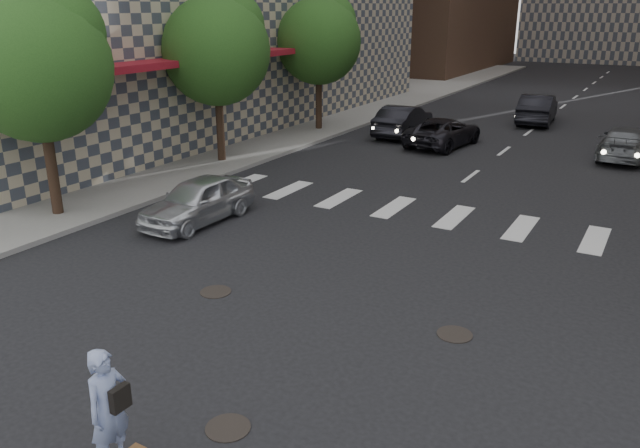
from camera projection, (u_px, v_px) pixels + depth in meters
The scene contains 14 objects.
ground at pixel (258, 337), 12.13m from camera, with size 160.00×160.00×0.00m, color black.
sidewalk_left at pixel (251, 119), 35.28m from camera, with size 13.00×80.00×0.15m, color gray.
tree_a at pixel (41, 60), 17.58m from camera, with size 4.20×4.20×6.60m.
tree_b at pixel (219, 46), 24.14m from camera, with size 4.20×4.20×6.60m.
tree_c at pixel (321, 37), 30.70m from camera, with size 4.20×4.20×6.60m.
manhole_a at pixel (228, 428), 9.51m from camera, with size 0.70×0.70×0.02m, color black.
manhole_b at pixel (216, 292), 14.04m from camera, with size 0.70×0.70×0.02m, color black.
manhole_c at pixel (455, 334), 12.22m from camera, with size 0.70×0.70×0.02m, color black.
skateboarder at pixel (109, 410), 8.32m from camera, with size 0.47×0.96×1.90m.
silver_sedan at pixel (198, 200), 18.42m from camera, with size 1.59×3.95×1.35m, color silver.
traffic_car_a at pixel (403, 121), 30.74m from camera, with size 1.59×4.57×1.51m, color black.
traffic_car_b at pixel (626, 143), 26.08m from camera, with size 1.89×4.64×1.35m, color #5A5D61.
traffic_car_c at pixel (444, 132), 28.53m from camera, with size 2.14×4.64×1.29m, color black.
traffic_car_e at pixel (537, 109), 34.00m from camera, with size 1.68×4.82×1.59m, color black.
Camera 1 is at (6.36, -8.71, 6.10)m, focal length 35.00 mm.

